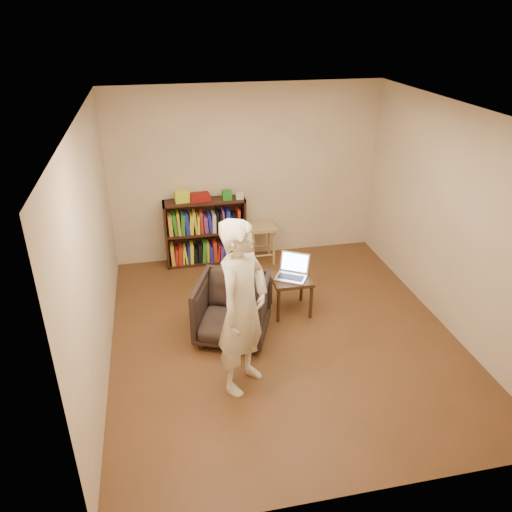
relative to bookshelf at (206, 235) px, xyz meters
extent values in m
plane|color=#4E3419|center=(0.66, -2.09, -0.44)|extent=(4.50, 4.50, 0.00)
plane|color=silver|center=(0.66, -2.09, 2.16)|extent=(4.50, 4.50, 0.00)
plane|color=beige|center=(0.66, 0.16, 0.86)|extent=(4.00, 0.00, 4.00)
plane|color=beige|center=(-1.34, -2.09, 0.86)|extent=(0.00, 4.50, 4.50)
plane|color=beige|center=(2.66, -2.09, 0.86)|extent=(0.00, 4.50, 4.50)
cube|color=black|center=(-0.58, -0.01, 0.06)|extent=(0.03, 0.30, 1.00)
cube|color=black|center=(0.58, -0.01, 0.06)|extent=(0.03, 0.30, 1.00)
cube|color=black|center=(0.00, 0.13, 0.06)|extent=(1.20, 0.02, 1.00)
cube|color=black|center=(0.00, -0.01, -0.42)|extent=(1.20, 0.30, 0.03)
cube|color=black|center=(0.00, -0.01, 0.06)|extent=(1.14, 0.30, 0.03)
cube|color=black|center=(0.00, -0.01, 0.55)|extent=(1.20, 0.30, 0.03)
cube|color=#D1E027|center=(-0.31, -0.01, 0.65)|extent=(0.22, 0.17, 0.17)
cube|color=maroon|center=(-0.06, 0.00, 0.61)|extent=(0.31, 0.24, 0.10)
cube|color=#257D21|center=(0.33, -0.03, 0.63)|extent=(0.13, 0.13, 0.13)
cube|color=beige|center=(0.52, -0.04, 0.60)|extent=(0.11, 0.11, 0.09)
cube|color=#A48C50|center=(0.83, -0.14, 0.13)|extent=(0.41, 0.41, 0.04)
cylinder|color=#A48C50|center=(0.67, -0.30, -0.17)|extent=(0.04, 0.04, 0.54)
cylinder|color=#A48C50|center=(0.99, -0.30, -0.17)|extent=(0.04, 0.04, 0.54)
cylinder|color=#A48C50|center=(0.67, 0.02, -0.17)|extent=(0.04, 0.04, 0.54)
cylinder|color=#A48C50|center=(0.99, 0.02, -0.17)|extent=(0.04, 0.04, 0.54)
imported|color=black|center=(0.08, -2.00, -0.07)|extent=(1.04, 1.05, 0.75)
cube|color=black|center=(0.89, -1.61, 0.03)|extent=(0.48, 0.48, 0.04)
cylinder|color=black|center=(0.68, -1.82, -0.22)|extent=(0.04, 0.04, 0.45)
cylinder|color=black|center=(1.09, -1.82, -0.22)|extent=(0.04, 0.04, 0.45)
cylinder|color=black|center=(0.68, -1.40, -0.22)|extent=(0.04, 0.04, 0.45)
cylinder|color=black|center=(1.09, -1.40, -0.22)|extent=(0.04, 0.04, 0.45)
cube|color=silver|center=(0.87, -1.64, 0.06)|extent=(0.45, 0.41, 0.02)
cube|color=black|center=(0.87, -1.64, 0.07)|extent=(0.34, 0.28, 0.00)
cube|color=silver|center=(0.96, -1.49, 0.19)|extent=(0.37, 0.28, 0.25)
cube|color=#A5BBE8|center=(0.96, -1.49, 0.19)|extent=(0.32, 0.23, 0.20)
imported|color=#EDE2C3|center=(0.05, -2.84, 0.48)|extent=(0.78, 0.79, 1.84)
camera|label=1|loc=(-0.65, -6.85, 3.09)|focal=35.00mm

